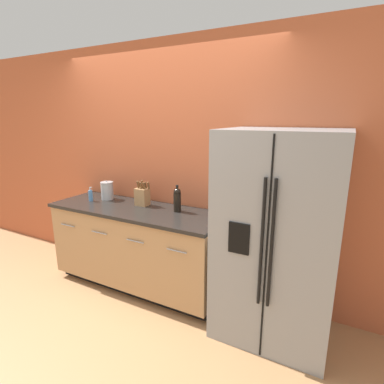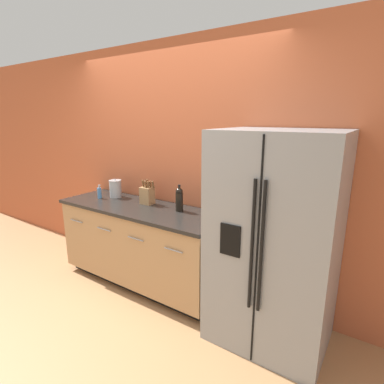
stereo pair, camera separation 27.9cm
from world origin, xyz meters
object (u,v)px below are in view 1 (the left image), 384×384
object	(u,v)px
refrigerator	(277,238)
knife_block	(142,196)
steel_canister	(107,191)
oil_bottle	(214,206)
wine_bottle	(177,199)
soap_dispenser	(91,195)

from	to	relation	value
refrigerator	knife_block	distance (m)	1.49
knife_block	refrigerator	bearing A→B (deg)	-6.13
refrigerator	steel_canister	size ratio (longest dim) A/B	7.91
knife_block	oil_bottle	distance (m)	0.83
wine_bottle	soap_dispenser	xyz separation A→B (m)	(-1.07, -0.12, -0.06)
wine_bottle	refrigerator	bearing A→B (deg)	-7.98
wine_bottle	steel_canister	world-z (taller)	wine_bottle
refrigerator	wine_bottle	xyz separation A→B (m)	(-1.03, 0.14, 0.16)
oil_bottle	steel_canister	size ratio (longest dim) A/B	0.99
soap_dispenser	oil_bottle	distance (m)	1.46
refrigerator	soap_dispenser	xyz separation A→B (m)	(-2.10, 0.02, 0.09)
refrigerator	oil_bottle	size ratio (longest dim) A/B	7.98
refrigerator	knife_block	size ratio (longest dim) A/B	6.34
refrigerator	soap_dispenser	distance (m)	2.11
knife_block	oil_bottle	bearing A→B (deg)	1.44
soap_dispenser	oil_bottle	world-z (taller)	oil_bottle
steel_canister	soap_dispenser	bearing A→B (deg)	-129.28
wine_bottle	steel_canister	bearing A→B (deg)	178.76
refrigerator	steel_canister	distance (m)	2.00
wine_bottle	oil_bottle	distance (m)	0.39
wine_bottle	soap_dispenser	bearing A→B (deg)	-173.44
soap_dispenser	steel_canister	bearing A→B (deg)	50.72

